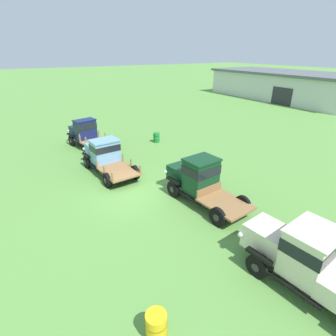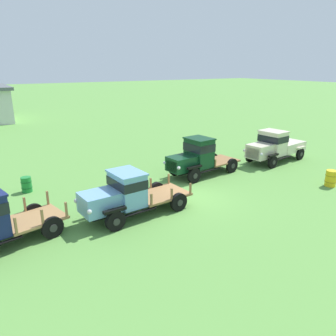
# 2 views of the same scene
# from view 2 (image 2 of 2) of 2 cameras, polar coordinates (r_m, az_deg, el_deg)

# --- Properties ---
(ground_plane) EXTENTS (240.00, 240.00, 0.00)m
(ground_plane) POSITION_cam_2_polar(r_m,az_deg,el_deg) (16.92, 3.76, -5.14)
(ground_plane) COLOR #5B9342
(vintage_truck_second_in_line) EXTENTS (5.32, 2.34, 2.10)m
(vintage_truck_second_in_line) POSITION_cam_2_polar(r_m,az_deg,el_deg) (14.54, -7.56, -4.51)
(vintage_truck_second_in_line) COLOR black
(vintage_truck_second_in_line) RESTS_ON ground
(vintage_truck_midrow_center) EXTENTS (5.19, 2.31, 2.35)m
(vintage_truck_midrow_center) POSITION_cam_2_polar(r_m,az_deg,el_deg) (19.85, 5.08, 1.96)
(vintage_truck_midrow_center) COLOR black
(vintage_truck_midrow_center) RESTS_ON ground
(vintage_truck_far_side) EXTENTS (5.36, 2.49, 2.22)m
(vintage_truck_far_side) POSITION_cam_2_polar(r_m,az_deg,el_deg) (24.07, 18.09, 3.67)
(vintage_truck_far_side) COLOR black
(vintage_truck_far_side) RESTS_ON ground
(oil_drum_beside_row) EXTENTS (0.56, 0.56, 0.83)m
(oil_drum_beside_row) POSITION_cam_2_polar(r_m,az_deg,el_deg) (19.03, -23.42, -2.66)
(oil_drum_beside_row) COLOR #1E7F33
(oil_drum_beside_row) RESTS_ON ground
(oil_drum_near_fence) EXTENTS (0.61, 0.61, 0.91)m
(oil_drum_near_fence) POSITION_cam_2_polar(r_m,az_deg,el_deg) (20.44, 26.50, -1.62)
(oil_drum_near_fence) COLOR gold
(oil_drum_near_fence) RESTS_ON ground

